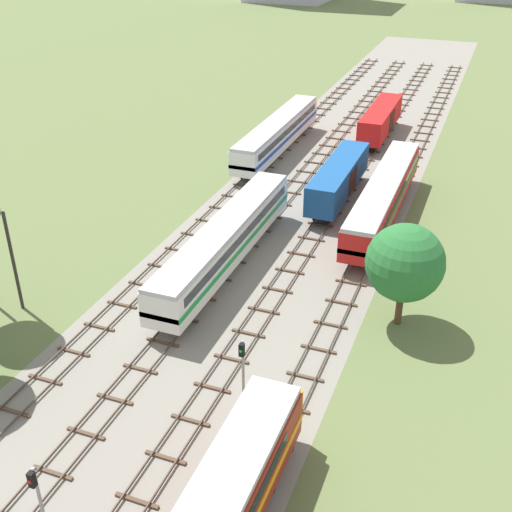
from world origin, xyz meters
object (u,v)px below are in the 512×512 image
at_px(passenger_coach_centre_mid, 384,195).
at_px(passenger_coach_far_left_far, 278,132).
at_px(freight_boxcar_centre_left_midfar, 339,178).
at_px(signal_post_near, 39,498).
at_px(freight_boxcar_centre_left_farther, 381,119).
at_px(signal_post_nearest, 243,367).
at_px(passenger_coach_left_near, 225,239).

distance_m(passenger_coach_centre_mid, passenger_coach_far_left_far, 20.15).
xyz_separation_m(freight_boxcar_centre_left_midfar, signal_post_near, (-2.49, -42.51, 0.72)).
relative_size(freight_boxcar_centre_left_farther, signal_post_nearest, 2.81).
bearing_deg(freight_boxcar_centre_left_midfar, passenger_coach_far_left_far, 133.31).
height_order(passenger_coach_centre_mid, passenger_coach_far_left_far, same).
relative_size(freight_boxcar_centre_left_midfar, signal_post_near, 2.82).
bearing_deg(signal_post_nearest, passenger_coach_left_near, 116.65).
bearing_deg(signal_post_near, freight_boxcar_centre_left_farther, 87.73).
bearing_deg(passenger_coach_centre_mid, passenger_coach_left_near, -127.08).
bearing_deg(freight_boxcar_centre_left_midfar, freight_boxcar_centre_left_farther, 90.00).
height_order(passenger_coach_left_near, passenger_coach_centre_mid, same).
bearing_deg(freight_boxcar_centre_left_farther, signal_post_near, -92.27).
xyz_separation_m(passenger_coach_centre_mid, freight_boxcar_centre_left_farther, (-4.97, 23.41, -0.16)).
bearing_deg(passenger_coach_left_near, freight_boxcar_centre_left_farther, 82.24).
relative_size(freight_boxcar_centre_left_midfar, signal_post_nearest, 2.81).
bearing_deg(passenger_coach_left_near, passenger_coach_far_left_far, 100.55).
xyz_separation_m(freight_boxcar_centre_left_farther, signal_post_near, (-2.49, -62.94, 0.72)).
relative_size(freight_boxcar_centre_left_midfar, freight_boxcar_centre_left_farther, 1.00).
distance_m(passenger_coach_left_near, freight_boxcar_centre_left_farther, 36.91).
height_order(freight_boxcar_centre_left_midfar, freight_boxcar_centre_left_farther, same).
bearing_deg(passenger_coach_centre_mid, signal_post_nearest, -95.07).
distance_m(passenger_coach_far_left_far, freight_boxcar_centre_left_farther, 14.02).
distance_m(freight_boxcar_centre_left_midfar, passenger_coach_far_left_far, 14.51).
relative_size(signal_post_nearest, signal_post_near, 1.01).
bearing_deg(passenger_coach_centre_mid, freight_boxcar_centre_left_midfar, 149.00).
distance_m(passenger_coach_left_near, passenger_coach_centre_mid, 16.50).
relative_size(passenger_coach_left_near, passenger_coach_centre_mid, 1.00).
bearing_deg(passenger_coach_far_left_far, passenger_coach_left_near, -79.45).
relative_size(passenger_coach_far_left_far, freight_boxcar_centre_left_farther, 1.57).
xyz_separation_m(freight_boxcar_centre_left_midfar, freight_boxcar_centre_left_farther, (0.00, 20.43, 0.00)).
bearing_deg(passenger_coach_left_near, signal_post_nearest, -63.35).
xyz_separation_m(passenger_coach_left_near, passenger_coach_centre_mid, (9.95, 13.16, 0.00)).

